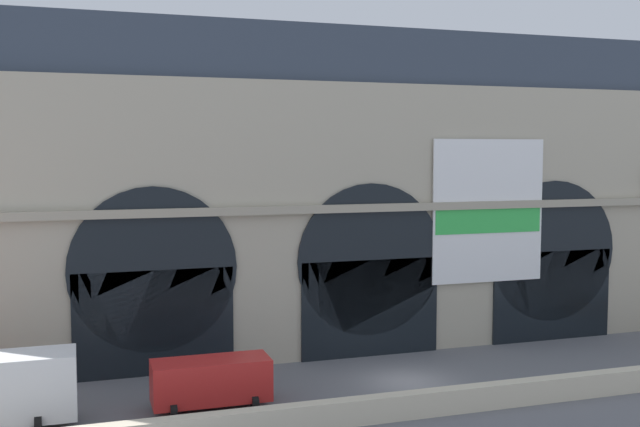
% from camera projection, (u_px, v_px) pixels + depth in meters
% --- Properties ---
extents(ground_plane, '(200.00, 200.00, 0.00)m').
position_uv_depth(ground_plane, '(407.00, 382.00, 36.96)').
color(ground_plane, slate).
extents(quay_parapet_wall, '(90.00, 0.70, 1.09)m').
position_uv_depth(quay_parapet_wall, '(452.00, 400.00, 32.55)').
color(quay_parapet_wall, beige).
rests_on(quay_parapet_wall, ground).
extents(station_building, '(49.50, 6.21, 18.28)m').
position_uv_depth(station_building, '(353.00, 193.00, 43.73)').
color(station_building, '#B2A891').
rests_on(station_building, ground).
extents(van_midwest, '(5.20, 2.48, 2.20)m').
position_uv_depth(van_midwest, '(211.00, 381.00, 33.05)').
color(van_midwest, red).
rests_on(van_midwest, ground).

